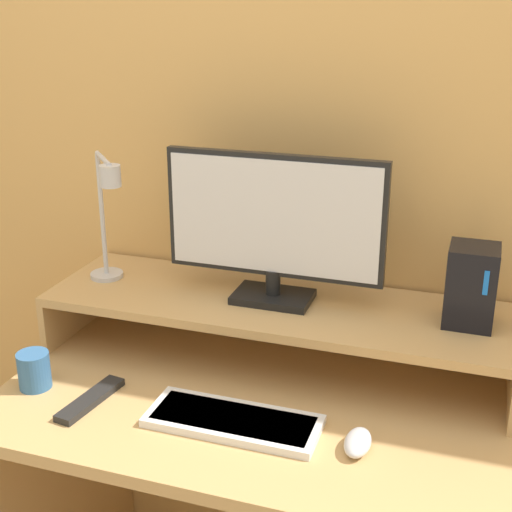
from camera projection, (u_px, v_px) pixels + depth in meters
wall_back at (302, 152)px, 1.79m from camera, size 6.00×0.05×2.50m
desk at (253, 479)px, 1.70m from camera, size 1.13×0.70×0.77m
monitor_shelf at (276, 310)px, 1.73m from camera, size 1.13×0.34×0.15m
monitor at (274, 224)px, 1.66m from camera, size 0.53×0.12×0.36m
desk_lamp at (107, 215)px, 1.74m from camera, size 0.16×0.17×0.34m
router_dock at (471, 286)px, 1.58m from camera, size 0.11×0.11×0.18m
keyboard at (234, 421)px, 1.50m from camera, size 0.37×0.14×0.02m
mouse at (358, 442)px, 1.41m from camera, size 0.05×0.10×0.03m
remote_control at (91, 400)px, 1.58m from camera, size 0.07×0.20×0.02m
mug at (34, 370)px, 1.63m from camera, size 0.07×0.07×0.09m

